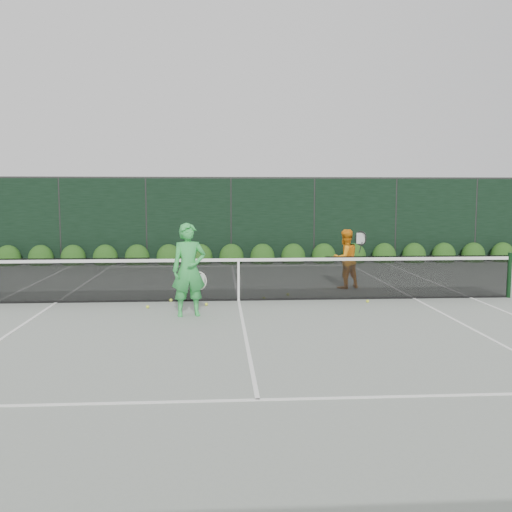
{
  "coord_description": "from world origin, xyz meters",
  "views": [
    {
      "loc": [
        -0.45,
        -12.9,
        2.42
      ],
      "look_at": [
        0.42,
        0.3,
        1.0
      ],
      "focal_mm": 40.0,
      "sensor_mm": 36.0,
      "label": 1
    }
  ],
  "objects": [
    {
      "name": "court_lines",
      "position": [
        0.0,
        0.0,
        0.01
      ],
      "size": [
        11.03,
        23.83,
        0.01
      ],
      "color": "white",
      "rests_on": "ground"
    },
    {
      "name": "tennis_balls",
      "position": [
        -0.07,
        -0.23,
        0.03
      ],
      "size": [
        4.95,
        1.39,
        0.07
      ],
      "color": "#D8EA34",
      "rests_on": "ground"
    },
    {
      "name": "ground",
      "position": [
        0.0,
        0.0,
        0.0
      ],
      "size": [
        80.0,
        80.0,
        0.0
      ],
      "primitive_type": "plane",
      "color": "gray",
      "rests_on": "ground"
    },
    {
      "name": "tennis_net",
      "position": [
        -0.02,
        0.0,
        0.53
      ],
      "size": [
        12.9,
        0.1,
        1.07
      ],
      "color": "#113317",
      "rests_on": "ground"
    },
    {
      "name": "hedge_row",
      "position": [
        -0.0,
        7.15,
        0.23
      ],
      "size": [
        31.66,
        0.65,
        0.94
      ],
      "color": "#17360E",
      "rests_on": "ground"
    },
    {
      "name": "player_man",
      "position": [
        2.83,
        1.59,
        0.77
      ],
      "size": [
        0.94,
        0.83,
        1.54
      ],
      "rotation": [
        0.0,
        0.0,
        3.55
      ],
      "color": "orange",
      "rests_on": "ground"
    },
    {
      "name": "windscreen_fence",
      "position": [
        0.0,
        -2.71,
        1.51
      ],
      "size": [
        32.0,
        21.07,
        3.06
      ],
      "color": "black",
      "rests_on": "ground"
    },
    {
      "name": "player_woman",
      "position": [
        -1.05,
        -1.56,
        0.93
      ],
      "size": [
        0.75,
        0.57,
        1.86
      ],
      "rotation": [
        0.0,
        0.0,
        0.19
      ],
      "color": "green",
      "rests_on": "ground"
    }
  ]
}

